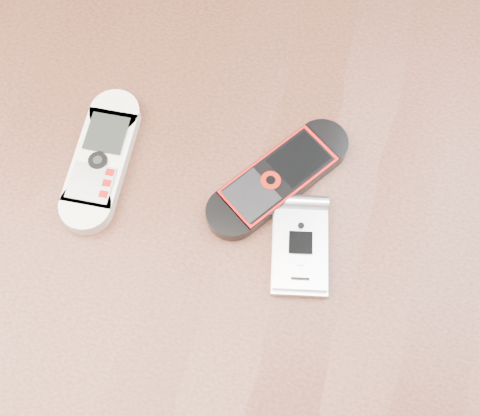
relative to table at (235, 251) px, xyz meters
The scene contains 5 objects.
ground 0.64m from the table, ahead, with size 4.00×4.00×0.00m, color #472B19.
table is the anchor object (origin of this frame).
nokia_white 0.17m from the table, behind, with size 0.04×0.14×0.02m, color white.
nokia_black_red 0.12m from the table, 52.42° to the left, with size 0.05×0.15×0.01m, color black.
motorola_razr 0.13m from the table, 17.39° to the right, with size 0.05×0.09×0.01m, color silver.
Camera 1 is at (0.07, -0.21, 1.28)m, focal length 50.00 mm.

